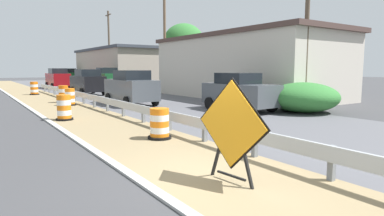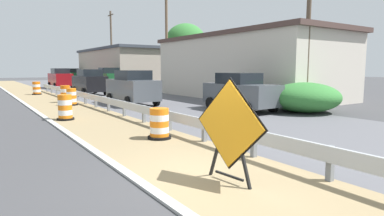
{
  "view_description": "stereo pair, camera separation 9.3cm",
  "coord_description": "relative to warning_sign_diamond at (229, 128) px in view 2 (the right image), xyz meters",
  "views": [
    {
      "loc": [
        -3.87,
        -4.88,
        2.18
      ],
      "look_at": [
        2.19,
        3.97,
        0.87
      ],
      "focal_mm": 30.33,
      "sensor_mm": 36.0,
      "label": 1
    },
    {
      "loc": [
        -3.8,
        -4.93,
        2.18
      ],
      "look_at": [
        2.19,
        3.97,
        0.87
      ],
      "focal_mm": 30.33,
      "sensor_mm": 36.0,
      "label": 2
    }
  ],
  "objects": [
    {
      "name": "traffic_barrel_farther",
      "position": [
        0.34,
        24.92,
        -0.58
      ],
      "size": [
        0.74,
        0.74,
        1.07
      ],
      "color": "orange",
      "rests_on": "ground"
    },
    {
      "name": "car_mid_far_lane",
      "position": [
        7.43,
        7.83,
        -0.09
      ],
      "size": [
        2.0,
        4.23,
        1.95
      ],
      "rotation": [
        0.0,
        0.0,
        -1.56
      ],
      "color": "#4C5156",
      "rests_on": "ground"
    },
    {
      "name": "traffic_barrel_nearest",
      "position": [
        0.74,
        4.19,
        -0.64
      ],
      "size": [
        0.74,
        0.74,
        0.96
      ],
      "color": "orange",
      "rests_on": "ground"
    },
    {
      "name": "car_trailing_near_lane",
      "position": [
        7.41,
        42.53,
        0.01
      ],
      "size": [
        2.06,
        4.75,
        2.16
      ],
      "rotation": [
        0.0,
        0.0,
        -1.55
      ],
      "color": "#195128",
      "rests_on": "ground"
    },
    {
      "name": "roadside_shop_near",
      "position": [
        13.17,
        13.54,
        1.27
      ],
      "size": [
        6.99,
        15.06,
        4.66
      ],
      "color": "beige",
      "rests_on": "ground"
    },
    {
      "name": "tree_roadside",
      "position": [
        13.21,
        21.98,
        3.59
      ],
      "size": [
        3.91,
        3.91,
        6.44
      ],
      "color": "brown",
      "rests_on": "ground"
    },
    {
      "name": "roadside_shop_far",
      "position": [
        13.05,
        35.35,
        1.27
      ],
      "size": [
        9.05,
        16.26,
        4.66
      ],
      "color": "#AD9E8E",
      "rests_on": "ground"
    },
    {
      "name": "car_trailing_far_lane",
      "position": [
        4.01,
        22.44,
        -0.02
      ],
      "size": [
        2.08,
        4.06,
        2.1
      ],
      "rotation": [
        0.0,
        0.0,
        1.59
      ],
      "color": "black",
      "rests_on": "ground"
    },
    {
      "name": "utility_pole_mid",
      "position": [
        10.58,
        21.06,
        3.7
      ],
      "size": [
        0.24,
        1.8,
        9.21
      ],
      "color": "brown",
      "rests_on": "ground"
    },
    {
      "name": "ground_plane",
      "position": [
        -0.17,
        0.31,
        -1.07
      ],
      "size": [
        160.0,
        160.0,
        0.0
      ],
      "primitive_type": "plane",
      "color": "#3D3D3F"
    },
    {
      "name": "car_lead_far_lane",
      "position": [
        3.95,
        13.58,
        -0.04
      ],
      "size": [
        2.0,
        4.27,
        2.06
      ],
      "rotation": [
        0.0,
        0.0,
        1.58
      ],
      "color": "#4C5156",
      "rests_on": "ground"
    },
    {
      "name": "traffic_barrel_far",
      "position": [
        0.85,
        17.06,
        -0.57
      ],
      "size": [
        0.71,
        0.71,
        1.1
      ],
      "color": "orange",
      "rests_on": "ground"
    },
    {
      "name": "far_lane_asphalt",
      "position": [
        5.84,
        0.31,
        -1.07
      ],
      "size": [
        8.01,
        120.0,
        0.0
      ],
      "primitive_type": "cube",
      "color": "#56565B",
      "rests_on": "ground"
    },
    {
      "name": "traffic_barrel_close",
      "position": [
        -0.82,
        9.68,
        -0.58
      ],
      "size": [
        0.71,
        0.71,
        1.08
      ],
      "color": "orange",
      "rests_on": "ground"
    },
    {
      "name": "bush_roadside",
      "position": [
        9.67,
        5.57,
        -0.32
      ],
      "size": [
        3.45,
        3.45,
        1.49
      ],
      "primitive_type": "ellipsoid",
      "color": "#337533",
      "rests_on": "ground"
    },
    {
      "name": "car_lead_near_lane",
      "position": [
        4.0,
        33.33,
        0.02
      ],
      "size": [
        1.99,
        4.7,
        2.18
      ],
      "rotation": [
        0.0,
        0.0,
        1.56
      ],
      "color": "maroon",
      "rests_on": "ground"
    },
    {
      "name": "median_dirt_strip",
      "position": [
        0.24,
        0.31,
        -1.06
      ],
      "size": [
        3.2,
        120.0,
        0.01
      ],
      "primitive_type": "cube",
      "color": "#8E7A56",
      "rests_on": "ground"
    },
    {
      "name": "car_distant_a",
      "position": [
        7.44,
        27.25,
        0.05
      ],
      "size": [
        2.15,
        4.22,
        2.24
      ],
      "rotation": [
        0.0,
        0.0,
        -1.61
      ],
      "color": "#195128",
      "rests_on": "ground"
    },
    {
      "name": "utility_pole_far",
      "position": [
        11.1,
        36.38,
        3.81
      ],
      "size": [
        0.24,
        1.8,
        9.42
      ],
      "color": "brown",
      "rests_on": "ground"
    },
    {
      "name": "warning_sign_diamond",
      "position": [
        0.0,
        0.0,
        0.0
      ],
      "size": [
        0.23,
        1.76,
        2.03
      ],
      "rotation": [
        0.0,
        0.0,
        3.26
      ],
      "color": "black",
      "rests_on": "ground"
    },
    {
      "name": "guardrail_median",
      "position": [
        1.6,
        1.01,
        -0.55
      ],
      "size": [
        0.18,
        55.93,
        0.71
      ],
      "color": "#ADB2B7",
      "rests_on": "ground"
    },
    {
      "name": "utility_pole_near",
      "position": [
        10.82,
        6.4,
        2.84
      ],
      "size": [
        0.24,
        1.8,
        7.5
      ],
      "color": "brown",
      "rests_on": "ground"
    },
    {
      "name": "traffic_barrel_mid",
      "position": [
        0.78,
        15.19,
        -0.61
      ],
      "size": [
        0.69,
        0.69,
        1.01
      ],
      "color": "orange",
      "rests_on": "ground"
    },
    {
      "name": "curb_near_edge",
      "position": [
        -1.47,
        0.31,
        -1.06
      ],
      "size": [
        0.2,
        120.0,
        0.11
      ],
      "primitive_type": "cube",
      "color": "#ADADA8",
      "rests_on": "ground"
    }
  ]
}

